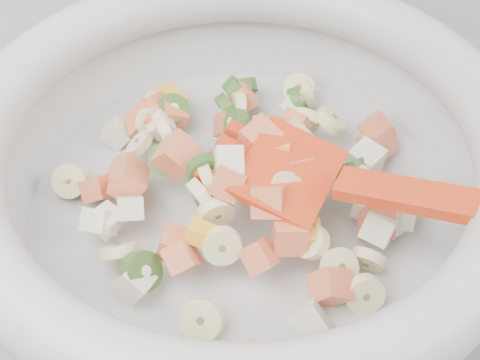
# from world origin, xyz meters

# --- Properties ---
(mixing_bowl) EXTENTS (0.49, 0.40, 0.12)m
(mixing_bowl) POSITION_xyz_m (-0.01, 1.47, 0.96)
(mixing_bowl) COLOR silver
(mixing_bowl) RESTS_ON counter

